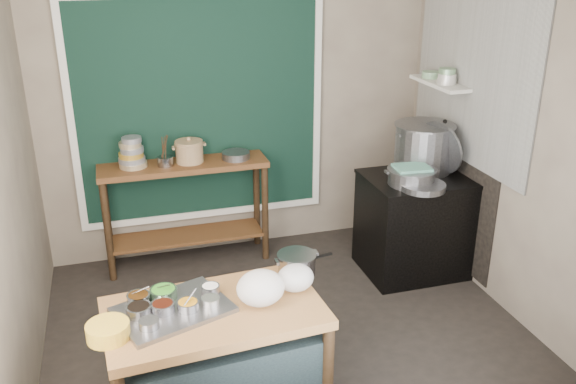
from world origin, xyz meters
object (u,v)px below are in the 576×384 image
object	(u,v)px
prep_table	(217,362)
steamer	(411,176)
saucepan	(297,264)
yellow_basin	(108,331)
utensil_cup	(165,161)
back_counter	(187,213)
condiment_tray	(173,310)
stove_block	(416,226)
stock_pot	(423,147)
ceramic_crock	(189,153)

from	to	relation	value
prep_table	steamer	xyz separation A→B (m)	(1.85, 1.17, 0.57)
saucepan	yellow_basin	bearing A→B (deg)	-172.85
yellow_basin	prep_table	bearing A→B (deg)	11.58
saucepan	utensil_cup	distance (m)	1.86
utensil_cup	steamer	xyz separation A→B (m)	(1.90, -0.82, -0.04)
back_counter	utensil_cup	bearing A→B (deg)	-167.55
back_counter	condiment_tray	distance (m)	2.04
prep_table	utensil_cup	size ratio (longest dim) A/B	9.17
stove_block	steamer	bearing A→B (deg)	-140.73
utensil_cup	prep_table	bearing A→B (deg)	-88.49
prep_table	condiment_tray	distance (m)	0.45
condiment_tray	back_counter	bearing A→B (deg)	80.62
stove_block	utensil_cup	xyz separation A→B (m)	(-2.05, 0.70, 0.57)
utensil_cup	stock_pot	xyz separation A→B (m)	(2.14, -0.55, 0.10)
yellow_basin	stock_pot	size ratio (longest dim) A/B	0.44
prep_table	ceramic_crock	distance (m)	2.15
condiment_tray	yellow_basin	size ratio (longest dim) A/B	2.67
condiment_tray	steamer	world-z (taller)	steamer
condiment_tray	ceramic_crock	bearing A→B (deg)	78.97
back_counter	saucepan	distance (m)	1.87
saucepan	utensil_cup	size ratio (longest dim) A/B	1.88
utensil_cup	steamer	world-z (taller)	utensil_cup
condiment_tray	saucepan	bearing A→B (deg)	15.01
prep_table	ceramic_crock	world-z (taller)	ceramic_crock
back_counter	yellow_basin	distance (m)	2.28
prep_table	back_counter	xyz separation A→B (m)	(0.10, 2.03, 0.10)
back_counter	condiment_tray	size ratio (longest dim) A/B	2.35
steamer	yellow_basin	bearing A→B (deg)	-152.00
condiment_tray	utensil_cup	bearing A→B (deg)	84.84
saucepan	utensil_cup	world-z (taller)	utensil_cup
stove_block	utensil_cup	bearing A→B (deg)	161.26
condiment_tray	yellow_basin	distance (m)	0.39
condiment_tray	stock_pot	world-z (taller)	stock_pot
condiment_tray	saucepan	world-z (taller)	saucepan
yellow_basin	ceramic_crock	distance (m)	2.30
back_counter	steamer	world-z (taller)	steamer
condiment_tray	saucepan	distance (m)	0.84
ceramic_crock	stock_pot	xyz separation A→B (m)	(1.93, -0.59, 0.05)
prep_table	steamer	distance (m)	2.26
saucepan	stock_pot	distance (m)	1.95
yellow_basin	utensil_cup	size ratio (longest dim) A/B	1.69
prep_table	yellow_basin	distance (m)	0.73
saucepan	steamer	distance (m)	1.57
prep_table	ceramic_crock	bearing A→B (deg)	81.75
stove_block	condiment_tray	xyz separation A→B (m)	(-2.23, -1.27, 0.34)
utensil_cup	yellow_basin	bearing A→B (deg)	-104.20
saucepan	steamer	size ratio (longest dim) A/B	0.63
utensil_cup	stock_pot	distance (m)	2.21
back_counter	stock_pot	xyz separation A→B (m)	(1.99, -0.58, 0.61)
ceramic_crock	yellow_basin	bearing A→B (deg)	-109.14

